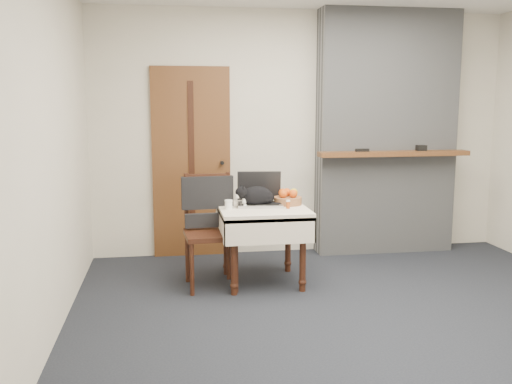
{
  "coord_description": "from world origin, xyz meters",
  "views": [
    {
      "loc": [
        -1.47,
        -4.05,
        1.63
      ],
      "look_at": [
        -0.69,
        0.86,
        0.85
      ],
      "focal_mm": 40.0,
      "sensor_mm": 36.0,
      "label": 1
    }
  ],
  "objects_px": {
    "door": "(191,163)",
    "chair": "(209,214)",
    "side_table": "(263,219)",
    "cream_jar": "(229,205)",
    "laptop": "(260,197)",
    "fruit_basket": "(288,198)",
    "pill_bottle": "(288,204)",
    "cat": "(257,197)"
  },
  "relations": [
    {
      "from": "pill_bottle",
      "to": "fruit_basket",
      "type": "height_order",
      "value": "fruit_basket"
    },
    {
      "from": "cat",
      "to": "fruit_basket",
      "type": "bearing_deg",
      "value": -3.12
    },
    {
      "from": "side_table",
      "to": "pill_bottle",
      "type": "height_order",
      "value": "pill_bottle"
    },
    {
      "from": "cream_jar",
      "to": "chair",
      "type": "bearing_deg",
      "value": 153.79
    },
    {
      "from": "laptop",
      "to": "cream_jar",
      "type": "bearing_deg",
      "value": -144.73
    },
    {
      "from": "cream_jar",
      "to": "chair",
      "type": "distance_m",
      "value": 0.21
    },
    {
      "from": "pill_bottle",
      "to": "cream_jar",
      "type": "bearing_deg",
      "value": 173.58
    },
    {
      "from": "side_table",
      "to": "fruit_basket",
      "type": "relative_size",
      "value": 3.07
    },
    {
      "from": "cream_jar",
      "to": "fruit_basket",
      "type": "height_order",
      "value": "fruit_basket"
    },
    {
      "from": "cat",
      "to": "pill_bottle",
      "type": "relative_size",
      "value": 5.81
    },
    {
      "from": "cream_jar",
      "to": "pill_bottle",
      "type": "xyz_separation_m",
      "value": [
        0.52,
        -0.06,
        -0.0
      ]
    },
    {
      "from": "laptop",
      "to": "chair",
      "type": "distance_m",
      "value": 0.5
    },
    {
      "from": "laptop",
      "to": "cream_jar",
      "type": "distance_m",
      "value": 0.35
    },
    {
      "from": "laptop",
      "to": "pill_bottle",
      "type": "relative_size",
      "value": 5.73
    },
    {
      "from": "side_table",
      "to": "pill_bottle",
      "type": "bearing_deg",
      "value": -25.49
    },
    {
      "from": "cream_jar",
      "to": "fruit_basket",
      "type": "distance_m",
      "value": 0.58
    },
    {
      "from": "laptop",
      "to": "cat",
      "type": "xyz_separation_m",
      "value": [
        -0.04,
        -0.09,
        0.02
      ]
    },
    {
      "from": "cat",
      "to": "laptop",
      "type": "bearing_deg",
      "value": 53.72
    },
    {
      "from": "door",
      "to": "chair",
      "type": "bearing_deg",
      "value": -84.33
    },
    {
      "from": "cat",
      "to": "fruit_basket",
      "type": "relative_size",
      "value": 1.75
    },
    {
      "from": "cream_jar",
      "to": "chair",
      "type": "xyz_separation_m",
      "value": [
        -0.17,
        0.08,
        -0.1
      ]
    },
    {
      "from": "side_table",
      "to": "cat",
      "type": "bearing_deg",
      "value": 136.28
    },
    {
      "from": "laptop",
      "to": "cat",
      "type": "distance_m",
      "value": 0.09
    },
    {
      "from": "laptop",
      "to": "cat",
      "type": "relative_size",
      "value": 0.99
    },
    {
      "from": "pill_bottle",
      "to": "chair",
      "type": "bearing_deg",
      "value": 168.41
    },
    {
      "from": "pill_bottle",
      "to": "chair",
      "type": "height_order",
      "value": "chair"
    },
    {
      "from": "laptop",
      "to": "door",
      "type": "bearing_deg",
      "value": 127.95
    },
    {
      "from": "door",
      "to": "pill_bottle",
      "type": "distance_m",
      "value": 1.43
    },
    {
      "from": "side_table",
      "to": "cream_jar",
      "type": "relative_size",
      "value": 9.67
    },
    {
      "from": "cat",
      "to": "door",
      "type": "bearing_deg",
      "value": 104.7
    },
    {
      "from": "door",
      "to": "laptop",
      "type": "height_order",
      "value": "door"
    },
    {
      "from": "cat",
      "to": "fruit_basket",
      "type": "distance_m",
      "value": 0.3
    },
    {
      "from": "door",
      "to": "cream_jar",
      "type": "xyz_separation_m",
      "value": [
        0.27,
        -1.1,
        -0.26
      ]
    },
    {
      "from": "laptop",
      "to": "chair",
      "type": "bearing_deg",
      "value": -163.44
    },
    {
      "from": "side_table",
      "to": "chair",
      "type": "distance_m",
      "value": 0.49
    },
    {
      "from": "cat",
      "to": "pill_bottle",
      "type": "bearing_deg",
      "value": -42.47
    },
    {
      "from": "fruit_basket",
      "to": "laptop",
      "type": "bearing_deg",
      "value": 172.76
    },
    {
      "from": "cream_jar",
      "to": "pill_bottle",
      "type": "height_order",
      "value": "cream_jar"
    },
    {
      "from": "cat",
      "to": "cream_jar",
      "type": "bearing_deg",
      "value": -175.9
    },
    {
      "from": "chair",
      "to": "cream_jar",
      "type": "bearing_deg",
      "value": -29.74
    },
    {
      "from": "door",
      "to": "pill_bottle",
      "type": "xyz_separation_m",
      "value": [
        0.79,
        -1.16,
        -0.26
      ]
    },
    {
      "from": "cat",
      "to": "cream_jar",
      "type": "xyz_separation_m",
      "value": [
        -0.27,
        -0.08,
        -0.05
      ]
    }
  ]
}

